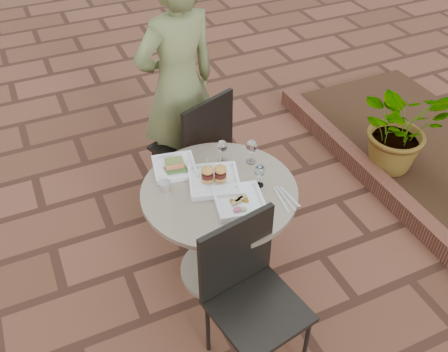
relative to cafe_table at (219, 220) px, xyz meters
name	(u,v)px	position (x,y,z in m)	size (l,w,h in m)	color
ground	(209,297)	(-0.14, -0.16, -0.48)	(60.00, 60.00, 0.00)	brown
cafe_table	(219,220)	(0.00, 0.00, 0.00)	(0.90, 0.90, 0.73)	gray
chair_far	(198,142)	(0.15, 0.70, 0.07)	(0.57, 0.57, 0.93)	black
chair_near	(248,286)	(-0.09, -0.55, 0.07)	(0.51, 0.51, 0.93)	black
diner	(178,86)	(0.11, 0.95, 0.38)	(0.63, 0.42, 1.74)	#5C6437
plate_salmon	(175,166)	(-0.17, 0.28, 0.27)	(0.29, 0.29, 0.07)	white
plate_sliders	(214,178)	(0.00, 0.06, 0.28)	(0.36, 0.36, 0.19)	white
plate_tuna	(239,201)	(0.05, -0.15, 0.26)	(0.31, 0.31, 0.03)	white
wine_glass_right	(260,171)	(0.22, -0.06, 0.35)	(0.06, 0.06, 0.15)	white
wine_glass_mid	(222,146)	(0.13, 0.23, 0.35)	(0.06, 0.06, 0.15)	white
wine_glass_far	(252,147)	(0.28, 0.15, 0.36)	(0.07, 0.07, 0.16)	white
steel_ramekin	(165,186)	(-0.28, 0.13, 0.27)	(0.07, 0.07, 0.05)	silver
cutlery_set	(286,198)	(0.31, -0.22, 0.25)	(0.10, 0.22, 0.00)	silver
planter_curb	(385,189)	(1.46, 0.14, -0.41)	(0.12, 3.00, 0.15)	brown
potted_plant_a	(401,126)	(1.71, 0.39, -0.05)	(0.68, 0.59, 0.76)	#33662D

